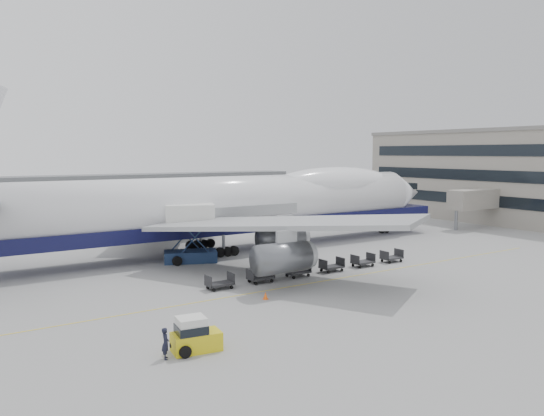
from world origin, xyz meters
TOP-DOWN VIEW (x-y plane):
  - ground at (0.00, 0.00)m, footprint 260.00×260.00m
  - apron_line at (0.00, -6.00)m, footprint 60.00×0.15m
  - hangar at (-10.00, 70.00)m, footprint 110.00×8.00m
  - airliner at (0.64, 12.00)m, footprint 67.00×55.30m
  - catering_truck at (-7.28, 8.52)m, footprint 6.11×5.12m
  - baggage_tug at (-17.81, -15.23)m, footprint 3.02×1.90m
  - ground_worker at (-19.69, -15.45)m, footprint 0.62×0.77m
  - traffic_cone at (-8.33, -8.15)m, footprint 0.40×0.40m
  - dolly_0 at (-9.92, -3.32)m, footprint 2.30×1.35m
  - dolly_1 at (-5.78, -3.32)m, footprint 2.30×1.35m
  - dolly_2 at (-1.65, -3.32)m, footprint 2.30×1.35m
  - dolly_3 at (2.49, -3.32)m, footprint 2.30×1.35m
  - dolly_4 at (6.63, -3.32)m, footprint 2.30×1.35m
  - dolly_5 at (10.77, -3.32)m, footprint 2.30×1.35m

SIDE VIEW (x-z plane):
  - ground at x=0.00m, z-range 0.00..0.00m
  - apron_line at x=0.00m, z-range 0.00..0.01m
  - traffic_cone at x=-8.33m, z-range -0.02..0.58m
  - dolly_0 at x=-9.92m, z-range -0.12..1.18m
  - dolly_1 at x=-5.78m, z-range -0.12..1.18m
  - dolly_2 at x=-1.65m, z-range -0.12..1.18m
  - dolly_3 at x=2.49m, z-range -0.12..1.18m
  - dolly_4 at x=6.63m, z-range -0.12..1.18m
  - dolly_5 at x=10.77m, z-range -0.12..1.18m
  - ground_worker at x=-19.69m, z-range 0.00..1.83m
  - baggage_tug at x=-17.81m, z-range -0.12..1.96m
  - catering_truck at x=-7.28m, z-range 0.35..6.57m
  - hangar at x=-10.00m, z-range 0.00..7.00m
  - airliner at x=0.64m, z-range -4.37..15.61m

